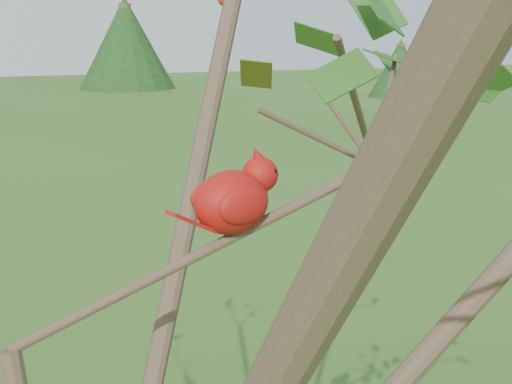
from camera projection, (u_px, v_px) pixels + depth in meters
crabapple_tree at (66, 260)px, 0.96m from camera, size 2.35×2.05×2.95m
cardinal at (235, 198)px, 1.14m from camera, size 0.21×0.13×0.15m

